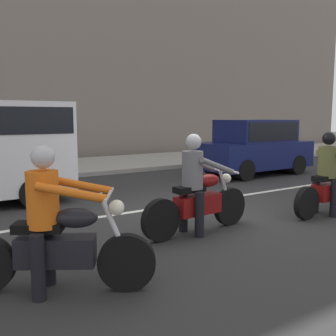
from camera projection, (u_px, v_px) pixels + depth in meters
ground_plane at (201, 214)px, 7.64m from camera, size 80.00×80.00×0.00m
sidewalk_slab at (66, 167)px, 14.25m from camera, size 40.00×4.40×0.14m
building_facade at (33, 3)px, 16.20m from camera, size 40.00×1.40×13.24m
lane_marking_stripe at (185, 204)px, 8.52m from camera, size 18.00×0.14×0.01m
motorcycle_with_rider_gray at (197, 193)px, 6.35m from camera, size 2.18×0.70×1.63m
motorcycle_with_rider_orange_stripe at (54, 233)px, 4.19m from camera, size 1.91×1.23×1.61m
motorcycle_with_rider_olive at (329, 181)px, 7.59m from camera, size 2.06×0.70×1.61m
parked_hatchback_navy at (255, 146)px, 12.78m from camera, size 3.83×1.76×1.80m
street_sign_post at (69, 129)px, 13.41m from camera, size 0.44×0.08×2.21m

